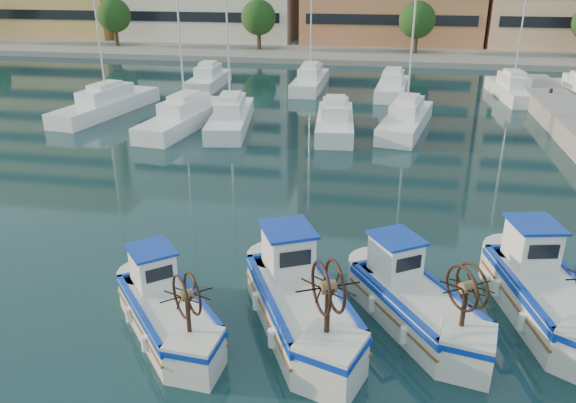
# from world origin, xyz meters

# --- Properties ---
(ground) EXTENTS (300.00, 300.00, 0.00)m
(ground) POSITION_xyz_m (0.00, 0.00, 0.00)
(ground) COLOR #183B3E
(ground) RESTS_ON ground
(yacht_marina) EXTENTS (37.22, 23.15, 11.50)m
(yacht_marina) POSITION_xyz_m (-2.93, 27.27, 0.53)
(yacht_marina) COLOR white
(yacht_marina) RESTS_ON ground
(fishing_boat_a) EXTENTS (4.02, 4.28, 2.70)m
(fishing_boat_a) POSITION_xyz_m (-3.96, -0.49, 0.74)
(fishing_boat_a) COLOR silver
(fishing_boat_a) RESTS_ON ground
(fishing_boat_b) EXTENTS (4.07, 5.32, 3.21)m
(fishing_boat_b) POSITION_xyz_m (-0.36, 0.40, 0.89)
(fishing_boat_b) COLOR silver
(fishing_boat_b) RESTS_ON ground
(fishing_boat_c) EXTENTS (3.99, 4.69, 2.87)m
(fishing_boat_c) POSITION_xyz_m (2.81, 1.13, 0.79)
(fishing_boat_c) COLOR silver
(fishing_boat_c) RESTS_ON ground
(fishing_boat_d) EXTENTS (3.04, 5.15, 3.12)m
(fishing_boat_d) POSITION_xyz_m (6.52, 2.19, 0.86)
(fishing_boat_d) COLOR silver
(fishing_boat_d) RESTS_ON ground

